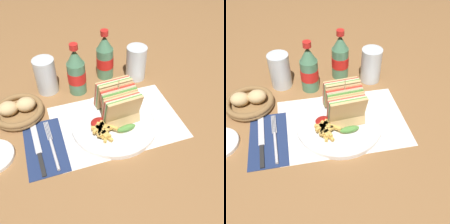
# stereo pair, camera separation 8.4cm
# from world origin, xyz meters

# --- Properties ---
(ground_plane) EXTENTS (4.00, 4.00, 0.00)m
(ground_plane) POSITION_xyz_m (0.00, 0.00, 0.00)
(ground_plane) COLOR olive
(placemat) EXTENTS (0.41, 0.28, 0.00)m
(placemat) POSITION_xyz_m (0.01, 0.03, 0.00)
(placemat) COLOR silver
(placemat) RESTS_ON ground_plane
(plate_main) EXTENTS (0.28, 0.28, 0.02)m
(plate_main) POSITION_xyz_m (-0.01, 0.02, 0.01)
(plate_main) COLOR white
(plate_main) RESTS_ON ground_plane
(club_sandwich) EXTENTS (0.12, 0.18, 0.15)m
(club_sandwich) POSITION_xyz_m (0.01, 0.04, 0.07)
(club_sandwich) COLOR tan
(club_sandwich) RESTS_ON plate_main
(fries_pile) EXTENTS (0.08, 0.09, 0.02)m
(fries_pile) POSITION_xyz_m (-0.05, -0.02, 0.03)
(fries_pile) COLOR gold
(fries_pile) RESTS_ON plate_main
(ketchup_blob) EXTENTS (0.05, 0.04, 0.02)m
(ketchup_blob) POSITION_xyz_m (-0.06, 0.02, 0.03)
(ketchup_blob) COLOR maroon
(ketchup_blob) RESTS_ON plate_main
(napkin) EXTENTS (0.12, 0.22, 0.00)m
(napkin) POSITION_xyz_m (-0.23, -0.00, 0.00)
(napkin) COLOR navy
(napkin) RESTS_ON ground_plane
(fork) EXTENTS (0.02, 0.19, 0.01)m
(fork) POSITION_xyz_m (-0.21, -0.02, 0.01)
(fork) COLOR silver
(fork) RESTS_ON napkin
(knife) EXTENTS (0.02, 0.21, 0.00)m
(knife) POSITION_xyz_m (-0.25, -0.01, 0.01)
(knife) COLOR black
(knife) RESTS_ON napkin
(coke_bottle_near) EXTENTS (0.07, 0.07, 0.19)m
(coke_bottle_near) POSITION_xyz_m (-0.07, 0.23, 0.08)
(coke_bottle_near) COLOR #4C7F5B
(coke_bottle_near) RESTS_ON ground_plane
(coke_bottle_far) EXTENTS (0.07, 0.07, 0.19)m
(coke_bottle_far) POSITION_xyz_m (0.05, 0.29, 0.08)
(coke_bottle_far) COLOR #4C7F5B
(coke_bottle_far) RESTS_ON ground_plane
(glass_near) EXTENTS (0.08, 0.08, 0.13)m
(glass_near) POSITION_xyz_m (0.16, 0.24, 0.06)
(glass_near) COLOR silver
(glass_near) RESTS_ON ground_plane
(glass_far) EXTENTS (0.08, 0.08, 0.13)m
(glass_far) POSITION_xyz_m (-0.18, 0.27, 0.06)
(glass_far) COLOR silver
(glass_far) RESTS_ON ground_plane
(bread_basket) EXTENTS (0.17, 0.17, 0.06)m
(bread_basket) POSITION_xyz_m (-0.29, 0.16, 0.02)
(bread_basket) COLOR olive
(bread_basket) RESTS_ON ground_plane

